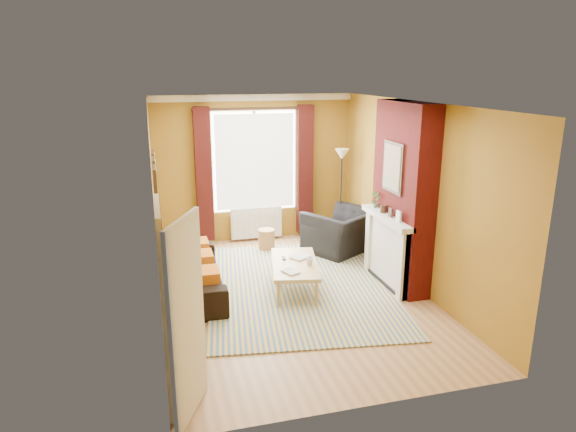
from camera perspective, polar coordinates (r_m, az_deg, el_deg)
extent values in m
plane|color=olive|center=(7.76, 0.48, -8.69)|extent=(5.50, 5.50, 0.00)
cube|color=olive|center=(9.90, -3.77, 5.24)|extent=(3.80, 0.02, 2.80)
cube|color=olive|center=(4.82, 9.33, -6.63)|extent=(3.80, 0.02, 2.80)
cube|color=olive|center=(7.99, 13.76, 2.22)|extent=(0.02, 5.50, 2.80)
cube|color=olive|center=(7.04, -14.57, 0.31)|extent=(0.02, 5.50, 2.80)
cube|color=white|center=(7.06, 0.54, 12.43)|extent=(3.80, 5.50, 0.01)
cube|color=#400B09|center=(7.91, 12.65, 2.15)|extent=(0.35, 1.40, 2.80)
cube|color=silver|center=(8.06, 11.05, -3.80)|extent=(0.12, 1.30, 1.10)
cube|color=silver|center=(7.88, 10.93, -0.21)|extent=(0.22, 1.40, 0.08)
cube|color=silver|center=(7.58, 12.81, -5.44)|extent=(0.16, 0.14, 1.04)
cube|color=silver|center=(8.56, 9.24, -2.75)|extent=(0.16, 0.14, 1.04)
cube|color=black|center=(8.11, 11.21, -4.44)|extent=(0.06, 0.80, 0.90)
cube|color=black|center=(8.26, 10.92, -7.19)|extent=(0.20, 1.00, 0.06)
cube|color=silver|center=(7.55, 12.19, -0.04)|extent=(0.03, 0.12, 0.16)
cube|color=#321F13|center=(7.77, 11.35, 0.38)|extent=(0.03, 0.10, 0.14)
cylinder|color=#321F13|center=(7.99, 10.57, 0.78)|extent=(0.10, 0.10, 0.12)
cube|color=#321F13|center=(7.73, 11.60, 5.31)|extent=(0.03, 0.60, 0.75)
cube|color=#B2793C|center=(7.72, 11.46, 5.31)|extent=(0.01, 0.52, 0.66)
cube|color=silver|center=(9.70, -3.87, 13.00)|extent=(3.80, 0.08, 0.12)
cube|color=white|center=(9.84, -3.75, 6.07)|extent=(1.60, 0.04, 1.90)
cube|color=white|center=(9.80, -3.70, 6.03)|extent=(1.50, 0.02, 1.80)
cube|color=silver|center=(9.82, -3.73, 6.05)|extent=(0.06, 0.04, 1.90)
cube|color=#3A0F0D|center=(9.65, -9.35, 4.49)|extent=(0.30, 0.16, 2.50)
cube|color=#3A0F0D|center=(10.03, 1.89, 5.12)|extent=(0.30, 0.16, 2.50)
cylinder|color=#321F13|center=(9.63, -3.75, 11.85)|extent=(2.30, 0.05, 0.05)
cube|color=silver|center=(10.05, -3.55, -0.75)|extent=(1.00, 0.10, 0.60)
cube|color=silver|center=(9.92, -6.02, -1.04)|extent=(0.04, 0.03, 0.56)
cube|color=silver|center=(9.94, -5.40, -0.99)|extent=(0.04, 0.03, 0.56)
cube|color=silver|center=(9.96, -4.77, -0.94)|extent=(0.04, 0.03, 0.56)
cube|color=silver|center=(9.97, -4.15, -0.90)|extent=(0.04, 0.03, 0.56)
cube|color=silver|center=(9.99, -3.53, -0.85)|extent=(0.04, 0.03, 0.56)
cube|color=silver|center=(10.02, -2.92, -0.80)|extent=(0.04, 0.03, 0.56)
cube|color=silver|center=(10.04, -2.30, -0.76)|extent=(0.04, 0.03, 0.56)
cube|color=silver|center=(10.06, -1.69, -0.71)|extent=(0.04, 0.03, 0.56)
cube|color=silver|center=(10.09, -1.08, -0.66)|extent=(0.04, 0.03, 0.56)
cube|color=#321F13|center=(6.86, -14.51, 2.93)|extent=(0.04, 0.44, 0.58)
cube|color=gold|center=(6.86, -14.30, 2.95)|extent=(0.01, 0.38, 0.52)
cube|color=#321F13|center=(7.49, -14.60, 4.01)|extent=(0.04, 0.44, 0.58)
cube|color=teal|center=(7.49, -14.41, 4.02)|extent=(0.01, 0.38, 0.52)
cube|color=#321F13|center=(8.13, -14.68, 4.91)|extent=(0.04, 0.44, 0.58)
cube|color=orange|center=(8.13, -14.50, 4.92)|extent=(0.01, 0.38, 0.52)
cube|color=silver|center=(5.24, -13.60, -9.76)|extent=(0.05, 0.94, 2.06)
cube|color=black|center=(5.24, -13.38, -9.75)|extent=(0.02, 0.80, 1.98)
cube|color=silver|center=(4.92, -11.15, -11.37)|extent=(0.37, 0.74, 1.98)
imported|color=#3C692E|center=(8.23, 9.71, 1.81)|extent=(0.14, 0.10, 0.27)
cube|color=#A8530E|center=(7.25, -9.05, -6.49)|extent=(0.34, 0.40, 0.16)
cube|color=#A8530E|center=(7.90, -9.61, -4.60)|extent=(0.34, 0.40, 0.16)
cube|color=#A8530E|center=(8.46, -10.02, -3.21)|extent=(0.34, 0.40, 0.16)
cube|color=#325C8B|center=(8.02, 1.21, -7.75)|extent=(3.24, 4.13, 0.02)
imported|color=black|center=(7.86, -10.57, -6.15)|extent=(0.89, 2.16, 0.63)
imported|color=black|center=(9.43, 5.93, -1.71)|extent=(1.56, 1.51, 0.77)
cube|color=tan|center=(7.75, 0.74, -5.37)|extent=(0.92, 1.44, 0.06)
cylinder|color=tan|center=(7.27, -1.05, -8.76)|extent=(0.07, 0.07, 0.39)
cylinder|color=tan|center=(7.31, 3.17, -8.65)|extent=(0.07, 0.07, 0.39)
cylinder|color=tan|center=(8.38, -1.38, -5.33)|extent=(0.07, 0.07, 0.39)
cylinder|color=tan|center=(8.41, 2.26, -5.26)|extent=(0.07, 0.07, 0.39)
cylinder|color=#A67848|center=(9.56, -2.41, -2.61)|extent=(0.40, 0.40, 0.38)
cylinder|color=black|center=(10.10, 5.73, -2.71)|extent=(0.35, 0.35, 0.03)
cylinder|color=black|center=(9.86, 5.87, 1.98)|extent=(0.03, 0.03, 1.67)
cone|color=beige|center=(9.69, 6.01, 6.84)|extent=(0.35, 0.35, 0.20)
imported|color=#999999|center=(7.31, -0.28, -6.37)|extent=(0.27, 0.31, 0.02)
imported|color=#999999|center=(8.00, 0.78, -4.36)|extent=(0.38, 0.36, 0.02)
imported|color=#999999|center=(7.64, 2.41, -5.08)|extent=(0.13, 0.13, 0.10)
cube|color=#232325|center=(7.88, -0.47, -4.70)|extent=(0.07, 0.16, 0.02)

